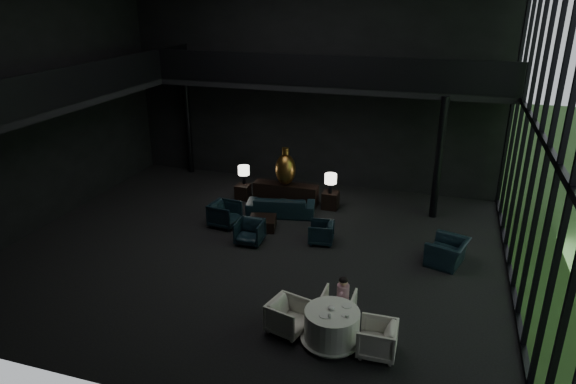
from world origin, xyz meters
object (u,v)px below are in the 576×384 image
(sofa, at_px, (281,202))
(child, at_px, (343,289))
(dining_chair_north, at_px, (338,304))
(lounge_armchair_west, at_px, (225,212))
(table_lamp_left, at_px, (244,171))
(coffee_table, at_px, (263,223))
(dining_chair_east, at_px, (377,337))
(dining_table, at_px, (332,328))
(dining_chair_west, at_px, (288,315))
(bronze_urn, at_px, (285,169))
(side_table_left, at_px, (243,192))
(side_table_right, at_px, (330,200))
(window_armchair, at_px, (448,248))
(console, at_px, (286,194))
(table_lamp_right, at_px, (331,179))
(lounge_armchair_east, at_px, (321,232))
(lounge_armchair_south, at_px, (250,231))

(sofa, relative_size, child, 4.04)
(dining_chair_north, distance_m, child, 0.40)
(lounge_armchair_west, bearing_deg, table_lamp_left, 13.86)
(coffee_table, relative_size, dining_chair_east, 1.02)
(sofa, bearing_deg, dining_table, 106.43)
(dining_chair_east, xyz_separation_m, dining_chair_west, (-1.96, 0.19, 0.01))
(dining_table, bearing_deg, child, 87.59)
(bronze_urn, bearing_deg, dining_chair_north, -62.29)
(dining_chair_east, height_order, dining_chair_west, dining_chair_west)
(side_table_left, distance_m, side_table_right, 3.20)
(side_table_left, relative_size, window_armchair, 0.46)
(console, distance_m, lounge_armchair_west, 2.68)
(table_lamp_left, height_order, sofa, table_lamp_left)
(console, relative_size, lounge_armchair_west, 2.36)
(lounge_armchair_west, bearing_deg, coffee_table, -75.99)
(table_lamp_left, height_order, table_lamp_right, table_lamp_right)
(console, xyz_separation_m, lounge_armchair_east, (1.93, -2.61, -0.02))
(console, distance_m, window_armchair, 6.19)
(dining_chair_east, xyz_separation_m, child, (-0.93, 1.04, 0.34))
(console, distance_m, coffee_table, 2.20)
(table_lamp_left, distance_m, dining_chair_east, 9.31)
(side_table_left, height_order, window_armchair, window_armchair)
(sofa, relative_size, lounge_armchair_east, 3.53)
(table_lamp_right, distance_m, lounge_armchair_west, 3.74)
(side_table_right, distance_m, lounge_armchair_east, 2.67)
(bronze_urn, xyz_separation_m, dining_chair_north, (3.22, -6.13, -0.93))
(table_lamp_right, xyz_separation_m, window_armchair, (3.92, -2.77, -0.58))
(bronze_urn, distance_m, child, 6.94)
(window_armchair, bearing_deg, side_table_left, -94.90)
(table_lamp_left, height_order, lounge_armchair_east, table_lamp_left)
(window_armchair, height_order, child, child)
(dining_chair_west, bearing_deg, lounge_armchair_south, 47.26)
(side_table_left, height_order, coffee_table, side_table_left)
(window_armchair, bearing_deg, dining_chair_west, -21.78)
(window_armchair, bearing_deg, coffee_table, -80.02)
(console, distance_m, dining_chair_west, 7.32)
(table_lamp_left, height_order, lounge_armchair_south, table_lamp_left)
(side_table_right, height_order, dining_table, dining_table)
(side_table_left, distance_m, lounge_armchair_east, 4.35)
(window_armchair, xyz_separation_m, coffee_table, (-5.59, 0.61, -0.31))
(dining_chair_west, bearing_deg, child, -35.68)
(coffee_table, distance_m, dining_chair_north, 5.15)
(lounge_armchair_south, relative_size, dining_chair_west, 0.95)
(table_lamp_left, relative_size, dining_table, 0.50)
(table_lamp_left, bearing_deg, child, -51.58)
(side_table_right, xyz_separation_m, coffee_table, (-1.67, -2.24, -0.11))
(lounge_armchair_west, distance_m, window_armchair, 6.81)
(coffee_table, bearing_deg, side_table_left, 125.61)
(lounge_armchair_east, height_order, dining_chair_north, dining_chair_north)
(lounge_armchair_west, relative_size, dining_table, 0.73)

